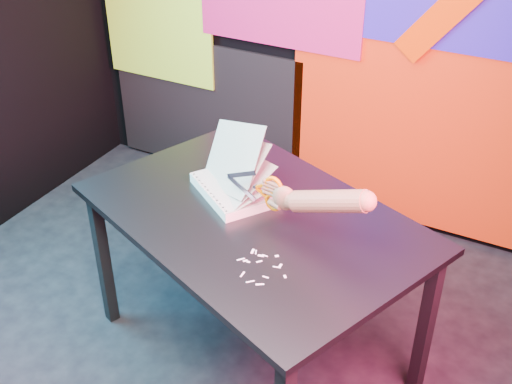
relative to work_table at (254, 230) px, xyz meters
The scene contains 7 objects.
room 0.76m from the work_table, 139.49° to the right, with size 3.01×3.01×2.71m.
backdrop 1.29m from the work_table, 98.79° to the left, with size 2.88×0.05×2.08m.
work_table is the anchor object (origin of this frame).
printout_stack 0.20m from the work_table, 144.30° to the left, with size 0.43×0.40×0.33m.
scissors 0.24m from the work_table, 19.87° to the right, with size 0.25×0.05×0.15m.
hand_forearm 0.41m from the work_table, 11.73° to the right, with size 0.44×0.12×0.20m.
paper_clippings 0.32m from the work_table, 58.38° to the right, with size 0.20×0.19×0.00m.
Camera 1 is at (1.22, -1.59, 2.17)m, focal length 45.00 mm.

